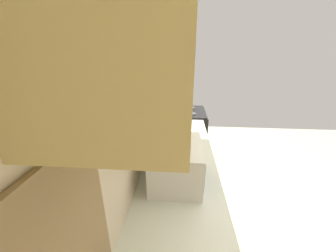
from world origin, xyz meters
name	(u,v)px	position (x,y,z in m)	size (l,w,h in m)	color
ground_plane	(304,229)	(0.00, 0.00, 0.00)	(5.83, 5.83, 0.00)	beige
wall_back	(141,109)	(0.00, 1.69, 1.30)	(3.76, 0.12, 2.60)	beige
counter_run	(177,227)	(-0.46, 1.34, 0.44)	(2.72, 0.61, 0.89)	#E1D380
upper_cabinets	(157,29)	(-0.46, 1.48, 1.88)	(1.73, 0.31, 0.57)	#E7D27E
oven_range	(183,137)	(1.24, 1.30, 0.46)	(0.69, 0.68, 1.07)	black
microwave	(177,162)	(-0.42, 1.36, 1.03)	(0.45, 0.36, 0.29)	white
bowl	(185,142)	(0.14, 1.29, 0.91)	(0.15, 0.15, 0.05)	gold
kettle	(185,127)	(0.45, 1.29, 0.95)	(0.19, 0.14, 0.15)	#B7BABF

